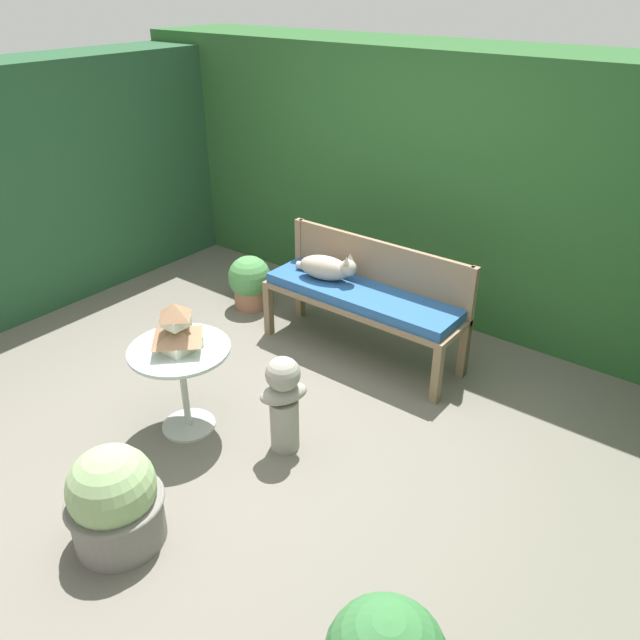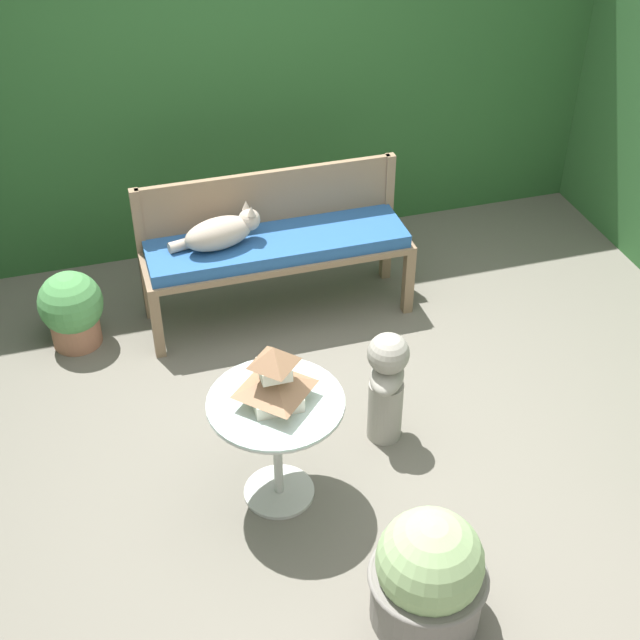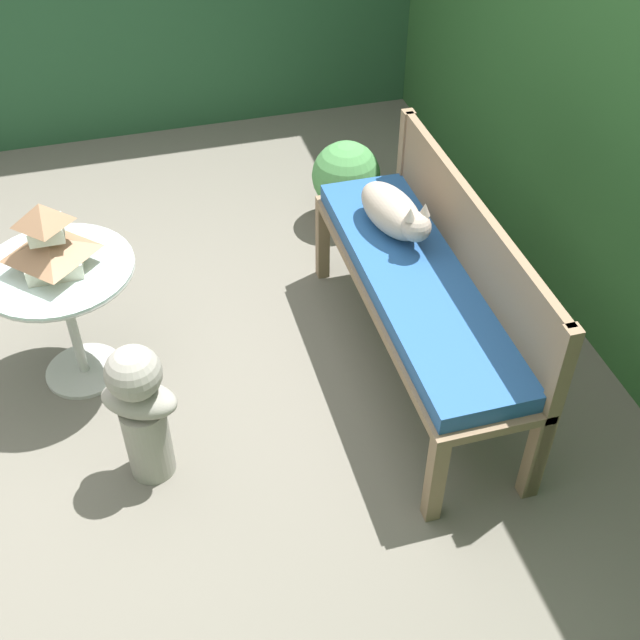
{
  "view_description": "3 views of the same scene",
  "coord_description": "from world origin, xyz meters",
  "px_view_note": "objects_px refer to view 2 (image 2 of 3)",
  "views": [
    {
      "loc": [
        2.37,
        -2.39,
        2.62
      ],
      "look_at": [
        -0.03,
        0.7,
        0.45
      ],
      "focal_mm": 35.0,
      "sensor_mm": 36.0,
      "label": 1
    },
    {
      "loc": [
        -0.98,
        -3.27,
        3.33
      ],
      "look_at": [
        0.07,
        0.28,
        0.54
      ],
      "focal_mm": 50.0,
      "sensor_mm": 36.0,
      "label": 2
    },
    {
      "loc": [
        2.46,
        0.01,
        2.64
      ],
      "look_at": [
        0.06,
        0.67,
        0.4
      ],
      "focal_mm": 45.0,
      "sensor_mm": 36.0,
      "label": 3
    }
  ],
  "objects_px": {
    "potted_plant_table_far": "(428,575)",
    "pagoda_birdhouse": "(275,379)",
    "potted_plant_table_near": "(72,309)",
    "garden_bench": "(277,249)",
    "garden_bust": "(387,383)",
    "patio_table": "(276,422)",
    "cat": "(221,232)"
  },
  "relations": [
    {
      "from": "potted_plant_table_far",
      "to": "pagoda_birdhouse",
      "type": "bearing_deg",
      "value": 116.67
    },
    {
      "from": "pagoda_birdhouse",
      "to": "potted_plant_table_near",
      "type": "height_order",
      "value": "pagoda_birdhouse"
    },
    {
      "from": "garden_bench",
      "to": "garden_bust",
      "type": "height_order",
      "value": "garden_bust"
    },
    {
      "from": "patio_table",
      "to": "garden_bust",
      "type": "height_order",
      "value": "garden_bust"
    },
    {
      "from": "cat",
      "to": "potted_plant_table_far",
      "type": "distance_m",
      "value": 2.36
    },
    {
      "from": "cat",
      "to": "garden_bust",
      "type": "xyz_separation_m",
      "value": [
        0.59,
        -1.21,
        -0.29
      ]
    },
    {
      "from": "potted_plant_table_near",
      "to": "potted_plant_table_far",
      "type": "height_order",
      "value": "potted_plant_table_far"
    },
    {
      "from": "cat",
      "to": "patio_table",
      "type": "relative_size",
      "value": 0.87
    },
    {
      "from": "garden_bench",
      "to": "cat",
      "type": "distance_m",
      "value": 0.37
    },
    {
      "from": "patio_table",
      "to": "potted_plant_table_near",
      "type": "xyz_separation_m",
      "value": [
        -0.86,
        1.51,
        -0.24
      ]
    },
    {
      "from": "cat",
      "to": "patio_table",
      "type": "height_order",
      "value": "cat"
    },
    {
      "from": "patio_table",
      "to": "potted_plant_table_far",
      "type": "relative_size",
      "value": 1.1
    },
    {
      "from": "garden_bench",
      "to": "pagoda_birdhouse",
      "type": "distance_m",
      "value": 1.52
    },
    {
      "from": "patio_table",
      "to": "pagoda_birdhouse",
      "type": "distance_m",
      "value": 0.26
    },
    {
      "from": "cat",
      "to": "potted_plant_table_far",
      "type": "bearing_deg",
      "value": -92.81
    },
    {
      "from": "garden_bust",
      "to": "potted_plant_table_far",
      "type": "bearing_deg",
      "value": -162.66
    },
    {
      "from": "garden_bench",
      "to": "potted_plant_table_far",
      "type": "xyz_separation_m",
      "value": [
        0.05,
        -2.3,
        -0.2
      ]
    },
    {
      "from": "garden_bust",
      "to": "potted_plant_table_near",
      "type": "xyz_separation_m",
      "value": [
        -1.49,
        1.27,
        -0.12
      ]
    },
    {
      "from": "pagoda_birdhouse",
      "to": "garden_bust",
      "type": "relative_size",
      "value": 0.47
    },
    {
      "from": "potted_plant_table_near",
      "to": "garden_bench",
      "type": "bearing_deg",
      "value": -2.78
    },
    {
      "from": "patio_table",
      "to": "potted_plant_table_far",
      "type": "bearing_deg",
      "value": -63.33
    },
    {
      "from": "cat",
      "to": "patio_table",
      "type": "xyz_separation_m",
      "value": [
        -0.04,
        -1.45,
        -0.17
      ]
    },
    {
      "from": "cat",
      "to": "pagoda_birdhouse",
      "type": "height_order",
      "value": "pagoda_birdhouse"
    },
    {
      "from": "garden_bench",
      "to": "garden_bust",
      "type": "xyz_separation_m",
      "value": [
        0.26,
        -1.21,
        -0.11
      ]
    },
    {
      "from": "potted_plant_table_near",
      "to": "potted_plant_table_far",
      "type": "bearing_deg",
      "value": -61.38
    },
    {
      "from": "potted_plant_table_far",
      "to": "garden_bust",
      "type": "bearing_deg",
      "value": 79.22
    },
    {
      "from": "cat",
      "to": "garden_bust",
      "type": "height_order",
      "value": "cat"
    },
    {
      "from": "cat",
      "to": "garden_bench",
      "type": "bearing_deg",
      "value": -11.85
    },
    {
      "from": "garden_bust",
      "to": "potted_plant_table_far",
      "type": "height_order",
      "value": "garden_bust"
    },
    {
      "from": "cat",
      "to": "patio_table",
      "type": "bearing_deg",
      "value": -104.01
    },
    {
      "from": "pagoda_birdhouse",
      "to": "garden_bench",
      "type": "bearing_deg",
      "value": 75.57
    },
    {
      "from": "garden_bust",
      "to": "potted_plant_table_near",
      "type": "relative_size",
      "value": 1.38
    }
  ]
}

